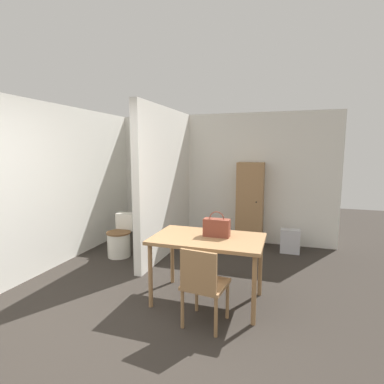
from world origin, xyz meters
TOP-DOWN VIEW (x-y plane):
  - ground_plane at (0.00, 0.00)m, footprint 16.00×16.00m
  - wall_back at (0.00, 3.77)m, footprint 4.80×0.12m
  - wall_left at (-1.96, 1.86)m, footprint 0.12×4.71m
  - partition_wall at (-0.51, 2.63)m, footprint 0.12×2.16m
  - dining_table at (0.63, 1.19)m, footprint 1.29×0.79m
  - wooden_chair at (0.72, 0.66)m, footprint 0.47×0.47m
  - toilet at (-1.20, 2.25)m, footprint 0.41×0.56m
  - handbag at (0.72, 1.25)m, footprint 0.31×0.12m
  - wooden_cabinet at (0.83, 3.51)m, footprint 0.49×0.38m
  - space_heater at (1.57, 3.28)m, footprint 0.33×0.18m

SIDE VIEW (x-z plane):
  - ground_plane at x=0.00m, z-range 0.00..0.00m
  - space_heater at x=1.57m, z-range 0.00..0.42m
  - toilet at x=-1.20m, z-range -0.06..0.63m
  - wooden_chair at x=0.72m, z-range 0.04..0.89m
  - dining_table at x=0.63m, z-range 0.31..1.10m
  - wooden_cabinet at x=0.83m, z-range 0.00..1.58m
  - handbag at x=0.72m, z-range 0.75..1.05m
  - wall_back at x=0.00m, z-range 0.00..2.50m
  - wall_left at x=-1.96m, z-range 0.00..2.50m
  - partition_wall at x=-0.51m, z-range 0.00..2.50m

